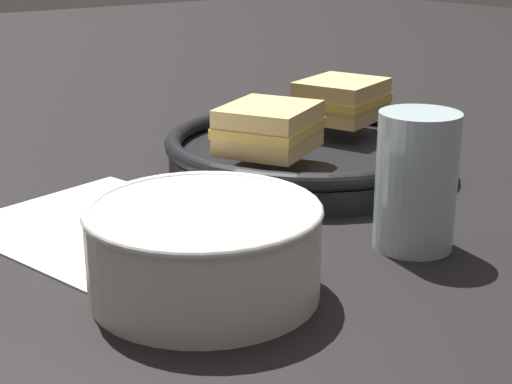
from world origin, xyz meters
TOP-DOWN VIEW (x-y plane):
  - ground_plane at (0.00, 0.00)m, footprint 4.00×4.00m
  - napkin at (-0.07, -0.07)m, footprint 0.26×0.24m
  - soup_bowl at (0.09, -0.08)m, footprint 0.17×0.17m
  - spoon at (-0.02, -0.09)m, footprint 0.15×0.05m
  - skillet at (-0.10, 0.19)m, footprint 0.37×0.36m
  - sandwich_near_left at (-0.12, 0.26)m, footprint 0.11×0.12m
  - sandwich_near_right at (-0.07, 0.11)m, footprint 0.12×0.12m
  - drinking_glass at (0.12, 0.11)m, footprint 0.07×0.07m

SIDE VIEW (x-z plane):
  - ground_plane at x=0.00m, z-range 0.00..0.00m
  - napkin at x=-0.07m, z-range 0.00..0.00m
  - spoon at x=-0.02m, z-range 0.00..0.01m
  - skillet at x=-0.10m, z-range 0.00..0.04m
  - soup_bowl at x=0.09m, z-range 0.00..0.07m
  - drinking_glass at x=0.12m, z-range 0.00..0.11m
  - sandwich_near_left at x=-0.12m, z-range 0.04..0.09m
  - sandwich_near_right at x=-0.07m, z-range 0.04..0.09m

